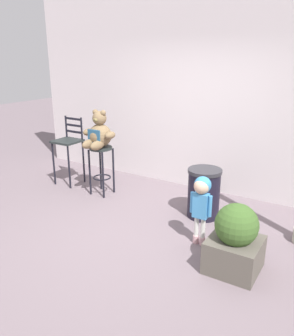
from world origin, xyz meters
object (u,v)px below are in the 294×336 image
Objects in this scene: bar_chair_empty at (69,145)px; planter_with_shrub at (235,241)px; child_walking at (202,196)px; bar_stool_with_teddy at (101,161)px; teddy_bear at (99,134)px; trash_bin at (204,193)px.

bar_chair_empty reaches higher than planter_with_shrub.
planter_with_shrub is (0.53, -0.30, -0.28)m from child_walking.
teddy_bear reaches higher than bar_stool_with_teddy.
planter_with_shrub is (2.55, -0.94, -0.21)m from bar_stool_with_teddy.
child_walking is 2.92m from bar_chair_empty.
trash_bin is 0.93× the size of planter_with_shrub.
child_walking is 1.22× the size of trash_bin.
bar_chair_empty is at bearing -21.60° from child_walking.
child_walking is (2.02, -0.61, -0.39)m from teddy_bear.
teddy_bear is 0.78× the size of planter_with_shrub.
bar_chair_empty is 3.52m from planter_with_shrub.
child_walking is 0.73× the size of bar_chair_empty.
child_walking is at bearing 150.00° from planter_with_shrub.
child_walking is 1.14× the size of planter_with_shrub.
teddy_bear is at bearing 160.26° from planter_with_shrub.
teddy_bear reaches higher than child_walking.
child_walking is at bearing -17.57° from bar_stool_with_teddy.
trash_bin is (1.76, 0.08, -0.21)m from bar_stool_with_teddy.
bar_stool_with_teddy reaches higher than trash_bin.
planter_with_shrub is at bearing -52.42° from trash_bin.
bar_stool_with_teddy is 0.45m from teddy_bear.
trash_bin is at bearing 2.70° from bar_stool_with_teddy.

